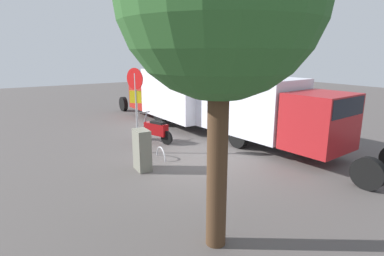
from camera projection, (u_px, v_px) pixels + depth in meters
The scene contains 7 objects.
ground_plane at pixel (194, 164), 10.41m from camera, with size 60.00×60.00×0.00m, color #524D4B.
box_truck_near at pixel (268, 109), 11.92m from camera, with size 7.99×2.79×2.70m.
box_truck_far at pixel (170, 92), 16.54m from camera, with size 8.07×2.28×2.79m.
motorcycle at pixel (156, 130), 12.84m from camera, with size 1.74×0.81×1.20m.
stop_sign at pixel (136, 97), 11.06m from camera, with size 0.71×0.33×3.12m.
utility_cabinet at pixel (142, 150), 9.72m from camera, with size 0.66×0.40×1.31m, color slate.
bike_rack_hoop at pixel (161, 158), 10.93m from camera, with size 0.85×0.85×0.05m, color #B7B7BC.
Camera 1 is at (-8.19, 5.44, 3.61)m, focal length 28.99 mm.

